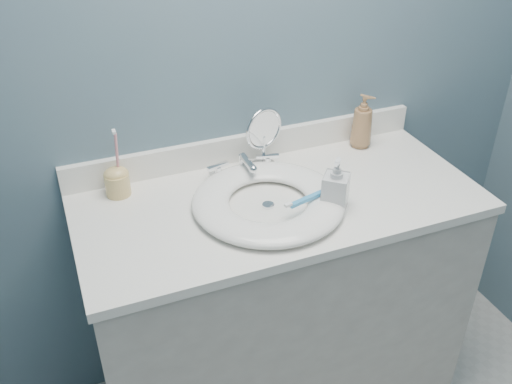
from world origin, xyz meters
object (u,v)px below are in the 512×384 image
makeup_mirror (264,135)px  toothbrush_holder (117,180)px  soap_bottle_amber (362,121)px  soap_bottle_clear (336,184)px

makeup_mirror → toothbrush_holder: (-0.47, 0.01, -0.06)m
makeup_mirror → soap_bottle_amber: 0.37m
makeup_mirror → soap_bottle_clear: size_ratio=1.31×
toothbrush_holder → soap_bottle_clear: bearing=-28.0°
soap_bottle_amber → toothbrush_holder: 0.84m
makeup_mirror → soap_bottle_clear: makeup_mirror is taller
makeup_mirror → soap_bottle_clear: bearing=-87.0°
soap_bottle_amber → toothbrush_holder: (-0.84, 0.00, -0.05)m
makeup_mirror → soap_bottle_amber: makeup_mirror is taller
soap_bottle_amber → toothbrush_holder: size_ratio=0.88×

